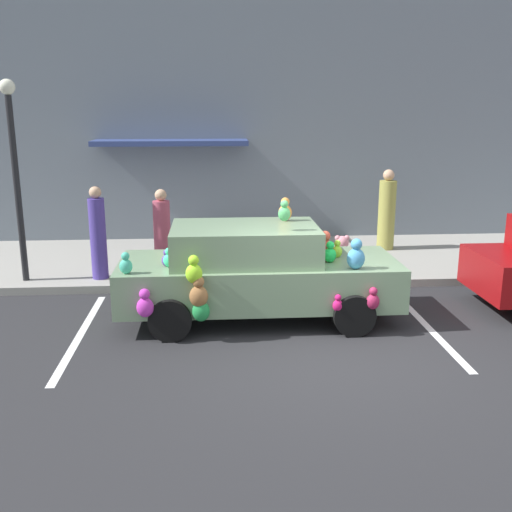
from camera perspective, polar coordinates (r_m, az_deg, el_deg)
ground_plane at (r=8.50m, az=7.74°, el=-9.27°), size 60.00×60.00×0.00m
sidewalk at (r=13.15m, az=3.35°, el=-0.31°), size 24.00×4.00×0.15m
storefront_building at (r=14.86m, az=2.33°, el=13.54°), size 24.00×1.25×6.40m
parking_stripe_front at (r=9.84m, az=16.04°, el=-6.38°), size 0.12×3.60×0.01m
parking_stripe_rear at (r=9.48m, az=-16.54°, el=-7.20°), size 0.12×3.60×0.01m
plush_covered_car at (r=9.48m, az=-0.10°, el=-1.52°), size 4.44×2.03×2.01m
teddy_bear_on_sidewalk at (r=12.02m, az=8.26°, el=0.19°), size 0.38×0.32×0.72m
street_lamp_post at (r=11.73m, az=-22.28°, el=8.58°), size 0.28×0.28×3.70m
pedestrian_near_shopfront at (r=11.63m, az=-15.00°, el=1.93°), size 0.31×0.31×1.78m
pedestrian_walking_past at (r=13.94m, az=12.50°, el=4.11°), size 0.39×0.39×1.84m
pedestrian_by_lamp at (r=11.68m, az=-9.03°, el=2.02°), size 0.33×0.33×1.68m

